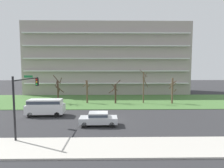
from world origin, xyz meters
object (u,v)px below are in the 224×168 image
object	(u,v)px
sedan_silver_center_left	(98,118)
tree_far_right	(172,90)
tree_far_left	(58,90)
tree_left	(87,91)
tree_right	(144,86)
tree_center	(115,92)
traffic_signal_mast	(24,94)
van_white_near_left	(45,106)

from	to	relation	value
sedan_silver_center_left	tree_far_right	bearing A→B (deg)	43.53
tree_far_left	tree_far_right	size ratio (longest dim) A/B	1.11
tree_left	tree_right	size ratio (longest dim) A/B	0.68
tree_center	traffic_signal_mast	distance (m)	18.55
tree_far_right	tree_left	bearing A→B (deg)	177.44
tree_far_left	sedan_silver_center_left	distance (m)	15.91
sedan_silver_center_left	van_white_near_left	bearing A→B (deg)	149.27
tree_far_right	traffic_signal_mast	bearing A→B (deg)	-143.04
tree_right	traffic_signal_mast	size ratio (longest dim) A/B	1.09
tree_right	sedan_silver_center_left	size ratio (longest dim) A/B	1.48
tree_far_right	traffic_signal_mast	distance (m)	25.69
tree_center	tree_right	xyz separation A→B (m)	(5.41, 0.10, 1.14)
tree_far_left	tree_center	distance (m)	10.86
tree_right	tree_far_right	bearing A→B (deg)	-4.07
tree_left	tree_right	world-z (taller)	tree_right
tree_far_left	tree_left	distance (m)	5.45
traffic_signal_mast	tree_left	bearing A→B (deg)	75.11
tree_left	tree_far_right	world-z (taller)	tree_far_right
van_white_near_left	tree_far_left	bearing A→B (deg)	-87.10
tree_center	tree_right	world-z (taller)	tree_right
tree_far_right	tree_center	bearing A→B (deg)	178.51
traffic_signal_mast	tree_right	bearing A→B (deg)	46.28
tree_center	traffic_signal_mast	xyz separation A→B (m)	(-9.70, -15.70, 1.91)
tree_right	tree_far_right	distance (m)	5.44
tree_left	traffic_signal_mast	bearing A→B (deg)	-104.89
tree_center	sedan_silver_center_left	world-z (taller)	tree_center
tree_left	sedan_silver_center_left	size ratio (longest dim) A/B	1.01
van_white_near_left	tree_left	bearing A→B (deg)	-119.29
tree_left	van_white_near_left	xyz separation A→B (m)	(-4.77, -9.04, -0.99)
tree_far_left	traffic_signal_mast	xyz separation A→B (m)	(1.15, -15.98, 1.53)
tree_right	sedan_silver_center_left	world-z (taller)	tree_right
tree_left	tree_center	xyz separation A→B (m)	(5.40, -0.44, -0.16)
tree_left	tree_center	size ratio (longest dim) A/B	0.98
tree_center	tree_left	bearing A→B (deg)	175.30
sedan_silver_center_left	tree_center	bearing A→B (deg)	78.94
van_white_near_left	sedan_silver_center_left	size ratio (longest dim) A/B	1.19
tree_far_left	tree_far_right	distance (m)	21.65
tree_left	sedan_silver_center_left	xyz separation A→B (m)	(2.99, -13.54, -1.52)
sedan_silver_center_left	tree_far_left	bearing A→B (deg)	121.63
tree_right	tree_far_right	world-z (taller)	tree_right
tree_far_left	sedan_silver_center_left	xyz separation A→B (m)	(8.43, -13.37, -1.74)
tree_far_right	tree_far_left	bearing A→B (deg)	178.51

